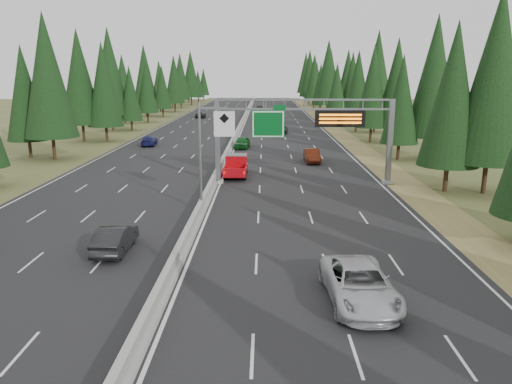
# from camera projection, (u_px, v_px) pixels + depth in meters

# --- Properties ---
(road) EXTENTS (32.00, 260.00, 0.08)m
(road) POSITION_uv_depth(u_px,v_px,m) (239.00, 131.00, 90.72)
(road) COLOR black
(road) RESTS_ON ground
(shoulder_right) EXTENTS (3.60, 260.00, 0.06)m
(shoulder_right) POSITION_uv_depth(u_px,v_px,m) (337.00, 131.00, 90.43)
(shoulder_right) COLOR olive
(shoulder_right) RESTS_ON ground
(shoulder_left) EXTENTS (3.60, 260.00, 0.06)m
(shoulder_left) POSITION_uv_depth(u_px,v_px,m) (142.00, 131.00, 91.01)
(shoulder_left) COLOR #495628
(shoulder_left) RESTS_ON ground
(median_barrier) EXTENTS (0.70, 260.00, 0.85)m
(median_barrier) POSITION_uv_depth(u_px,v_px,m) (239.00, 129.00, 90.63)
(median_barrier) COLOR gray
(median_barrier) RESTS_ON road
(sign_gantry) EXTENTS (16.75, 0.98, 7.80)m
(sign_gantry) POSITION_uv_depth(u_px,v_px,m) (311.00, 128.00, 45.46)
(sign_gantry) COLOR slate
(sign_gantry) RESTS_ON road
(hov_sign_pole) EXTENTS (2.80, 0.50, 8.00)m
(hov_sign_pole) POSITION_uv_depth(u_px,v_px,m) (208.00, 150.00, 36.08)
(hov_sign_pole) COLOR slate
(hov_sign_pole) RESTS_ON road
(tree_row_right) EXTENTS (11.49, 241.80, 18.55)m
(tree_row_right) POSITION_uv_depth(u_px,v_px,m) (368.00, 80.00, 84.03)
(tree_row_right) COLOR black
(tree_row_right) RESTS_ON ground
(tree_row_left) EXTENTS (12.09, 241.48, 18.51)m
(tree_row_left) POSITION_uv_depth(u_px,v_px,m) (110.00, 81.00, 85.20)
(tree_row_left) COLOR black
(tree_row_left) RESTS_ON ground
(silver_minivan) EXTENTS (3.14, 6.26, 1.70)m
(silver_minivan) POSITION_uv_depth(u_px,v_px,m) (360.00, 284.00, 22.15)
(silver_minivan) COLOR #BCBCC1
(silver_minivan) RESTS_ON road
(red_pickup) EXTENTS (2.22, 6.20, 2.02)m
(red_pickup) POSITION_uv_depth(u_px,v_px,m) (236.00, 164.00, 50.30)
(red_pickup) COLOR black
(red_pickup) RESTS_ON road
(car_ahead_green) EXTENTS (2.28, 4.81, 1.59)m
(car_ahead_green) POSITION_uv_depth(u_px,v_px,m) (242.00, 142.00, 68.92)
(car_ahead_green) COLOR #13551E
(car_ahead_green) RESTS_ON road
(car_ahead_dkred) EXTENTS (1.73, 4.72, 1.54)m
(car_ahead_dkred) POSITION_uv_depth(u_px,v_px,m) (312.00, 156.00, 57.81)
(car_ahead_dkred) COLOR #5A1E0C
(car_ahead_dkred) RESTS_ON road
(car_ahead_dkgrey) EXTENTS (2.32, 4.88, 1.37)m
(car_ahead_dkgrey) POSITION_uv_depth(u_px,v_px,m) (282.00, 129.00, 86.65)
(car_ahead_dkgrey) COLOR black
(car_ahead_dkgrey) RESTS_ON road
(car_ahead_white) EXTENTS (2.92, 5.86, 1.60)m
(car_ahead_white) POSITION_uv_depth(u_px,v_px,m) (270.00, 117.00, 109.48)
(car_ahead_white) COLOR #B9B9B9
(car_ahead_white) RESTS_ON road
(car_ahead_far) EXTENTS (2.03, 4.62, 1.55)m
(car_ahead_far) POSITION_uv_depth(u_px,v_px,m) (260.00, 108.00, 141.13)
(car_ahead_far) COLOR black
(car_ahead_far) RESTS_ON road
(car_onc_near) EXTENTS (1.62, 4.62, 1.52)m
(car_onc_near) POSITION_uv_depth(u_px,v_px,m) (115.00, 239.00, 28.61)
(car_onc_near) COLOR black
(car_onc_near) RESTS_ON road
(car_onc_blue) EXTENTS (2.30, 4.88, 1.38)m
(car_onc_blue) POSITION_uv_depth(u_px,v_px,m) (149.00, 141.00, 71.37)
(car_onc_blue) COLOR navy
(car_onc_blue) RESTS_ON road
(car_onc_white) EXTENTS (1.63, 3.92, 1.33)m
(car_onc_white) POSITION_uv_depth(u_px,v_px,m) (229.00, 128.00, 87.89)
(car_onc_white) COLOR silver
(car_onc_white) RESTS_ON road
(car_onc_far) EXTENTS (2.63, 5.14, 1.39)m
(car_onc_far) POSITION_uv_depth(u_px,v_px,m) (201.00, 115.00, 117.46)
(car_onc_far) COLOR black
(car_onc_far) RESTS_ON road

